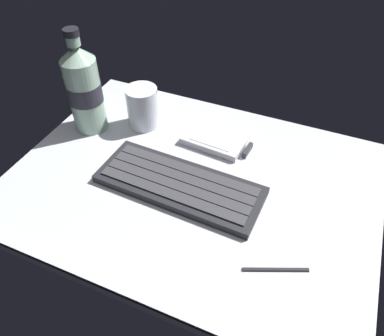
% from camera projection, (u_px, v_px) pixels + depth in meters
% --- Properties ---
extents(ground_plane, '(0.64, 0.48, 0.03)m').
position_uv_depth(ground_plane, '(191.00, 185.00, 0.67)').
color(ground_plane, silver).
extents(keyboard, '(0.29, 0.12, 0.02)m').
position_uv_depth(keyboard, '(179.00, 184.00, 0.65)').
color(keyboard, '#232328').
rests_on(keyboard, ground_plane).
extents(handheld_device, '(0.13, 0.09, 0.02)m').
position_uv_depth(handheld_device, '(218.00, 140.00, 0.74)').
color(handheld_device, silver).
rests_on(handheld_device, ground_plane).
extents(juice_cup, '(0.06, 0.06, 0.09)m').
position_uv_depth(juice_cup, '(143.00, 109.00, 0.76)').
color(juice_cup, silver).
rests_on(juice_cup, ground_plane).
extents(water_bottle, '(0.07, 0.07, 0.21)m').
position_uv_depth(water_bottle, '(84.00, 89.00, 0.72)').
color(water_bottle, '#9EC1A8').
rests_on(water_bottle, ground_plane).
extents(stylus_pen, '(0.09, 0.04, 0.01)m').
position_uv_depth(stylus_pen, '(276.00, 269.00, 0.53)').
color(stylus_pen, '#26262B').
rests_on(stylus_pen, ground_plane).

